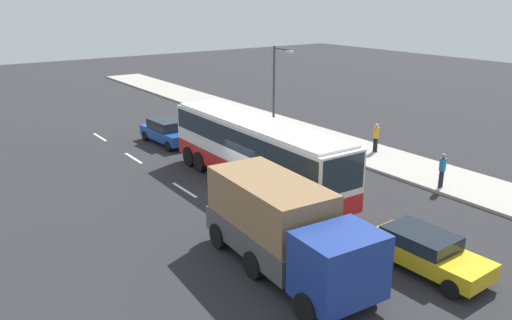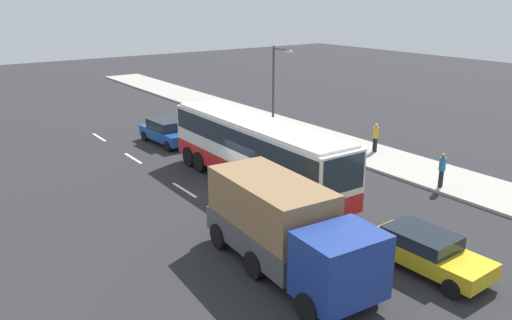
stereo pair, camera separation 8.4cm
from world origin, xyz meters
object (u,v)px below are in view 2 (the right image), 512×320
(cargo_truck, at_px, (285,226))
(street_lamp, at_px, (276,82))
(car_blue_saloon, at_px, (167,131))
(car_yellow_taxi, at_px, (426,250))
(pedestrian_at_crossing, at_px, (376,135))
(pedestrian_near_curb, at_px, (442,168))
(coach_bus, at_px, (256,147))

(cargo_truck, bearing_deg, street_lamp, 147.17)
(car_blue_saloon, height_order, street_lamp, street_lamp)
(cargo_truck, xyz_separation_m, car_blue_saloon, (-16.90, 3.86, -0.82))
(car_yellow_taxi, relative_size, street_lamp, 0.75)
(cargo_truck, bearing_deg, car_yellow_taxi, 57.84)
(car_blue_saloon, distance_m, pedestrian_at_crossing, 13.12)
(pedestrian_near_curb, bearing_deg, car_yellow_taxi, -58.33)
(cargo_truck, bearing_deg, pedestrian_at_crossing, 123.87)
(car_yellow_taxi, height_order, street_lamp, street_lamp)
(coach_bus, height_order, pedestrian_near_curb, coach_bus)
(coach_bus, distance_m, pedestrian_at_crossing, 9.18)
(pedestrian_near_curb, bearing_deg, pedestrian_at_crossing, 161.71)
(coach_bus, distance_m, car_blue_saloon, 9.88)
(car_yellow_taxi, distance_m, street_lamp, 19.43)
(car_yellow_taxi, bearing_deg, cargo_truck, -127.71)
(car_blue_saloon, xyz_separation_m, pedestrian_near_curb, (15.41, 7.16, 0.34))
(pedestrian_near_curb, distance_m, pedestrian_at_crossing, 6.31)
(coach_bus, xyz_separation_m, car_blue_saloon, (-9.80, -0.01, -1.29))
(car_blue_saloon, bearing_deg, cargo_truck, -15.75)
(cargo_truck, bearing_deg, pedestrian_near_curb, 101.64)
(cargo_truck, xyz_separation_m, pedestrian_at_crossing, (-7.50, 13.00, -0.48))
(street_lamp, bearing_deg, car_yellow_taxi, -21.99)
(car_blue_saloon, xyz_separation_m, street_lamp, (1.96, 7.29, 2.76))
(coach_bus, xyz_separation_m, pedestrian_near_curb, (5.61, 7.15, -0.96))
(car_blue_saloon, xyz_separation_m, pedestrian_at_crossing, (9.41, 9.13, 0.34))
(coach_bus, height_order, pedestrian_at_crossing, coach_bus)
(pedestrian_at_crossing, bearing_deg, car_blue_saloon, 129.06)
(pedestrian_near_curb, bearing_deg, car_blue_saloon, -155.15)
(cargo_truck, bearing_deg, car_blue_saloon, 171.03)
(pedestrian_near_curb, distance_m, street_lamp, 13.66)
(car_blue_saloon, bearing_deg, car_yellow_taxi, -2.61)
(coach_bus, relative_size, street_lamp, 2.11)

